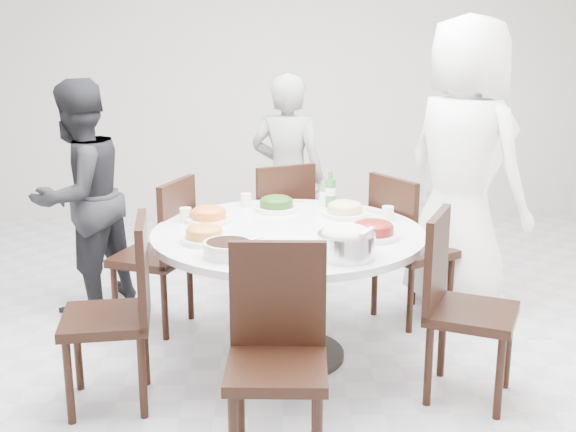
{
  "coord_description": "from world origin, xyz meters",
  "views": [
    {
      "loc": [
        -0.07,
        -3.97,
        1.83
      ],
      "look_at": [
        0.05,
        -0.12,
        0.82
      ],
      "focal_mm": 45.0,
      "sensor_mm": 36.0,
      "label": 1
    }
  ],
  "objects_px": {
    "chair_s": "(277,363)",
    "diner_right": "(464,166)",
    "chair_ne": "(414,248)",
    "diner_left": "(80,197)",
    "diner_middle": "(288,177)",
    "chair_n": "(274,228)",
    "soup_bowl": "(228,249)",
    "beverage_bottle": "(330,189)",
    "chair_sw": "(106,315)",
    "rice_bowl": "(346,245)",
    "dining_table": "(288,295)",
    "chair_nw": "(152,254)",
    "chair_se": "(472,309)"
  },
  "relations": [
    {
      "from": "chair_s",
      "to": "diner_right",
      "type": "relative_size",
      "value": 0.5
    },
    {
      "from": "chair_ne",
      "to": "diner_left",
      "type": "relative_size",
      "value": 0.62
    },
    {
      "from": "diner_middle",
      "to": "chair_n",
      "type": "bearing_deg",
      "value": 92.98
    },
    {
      "from": "chair_s",
      "to": "soup_bowl",
      "type": "xyz_separation_m",
      "value": [
        -0.22,
        0.6,
        0.31
      ]
    },
    {
      "from": "chair_s",
      "to": "beverage_bottle",
      "type": "relative_size",
      "value": 4.24
    },
    {
      "from": "chair_n",
      "to": "chair_sw",
      "type": "xyz_separation_m",
      "value": [
        -0.84,
        -1.53,
        0.0
      ]
    },
    {
      "from": "soup_bowl",
      "to": "rice_bowl",
      "type": "bearing_deg",
      "value": -3.1
    },
    {
      "from": "dining_table",
      "to": "chair_ne",
      "type": "distance_m",
      "value": 0.99
    },
    {
      "from": "chair_n",
      "to": "soup_bowl",
      "type": "distance_m",
      "value": 1.53
    },
    {
      "from": "chair_nw",
      "to": "rice_bowl",
      "type": "xyz_separation_m",
      "value": [
        1.1,
        -0.95,
        0.34
      ]
    },
    {
      "from": "chair_s",
      "to": "diner_middle",
      "type": "xyz_separation_m",
      "value": [
        0.12,
        2.48,
        0.28
      ]
    },
    {
      "from": "beverage_bottle",
      "to": "chair_nw",
      "type": "bearing_deg",
      "value": -176.39
    },
    {
      "from": "diner_left",
      "to": "soup_bowl",
      "type": "relative_size",
      "value": 6.24
    },
    {
      "from": "chair_ne",
      "to": "chair_s",
      "type": "xyz_separation_m",
      "value": [
        -0.9,
        -1.6,
        0.0
      ]
    },
    {
      "from": "chair_n",
      "to": "diner_middle",
      "type": "distance_m",
      "value": 0.5
    },
    {
      "from": "diner_left",
      "to": "diner_middle",
      "type": "bearing_deg",
      "value": 145.7
    },
    {
      "from": "dining_table",
      "to": "soup_bowl",
      "type": "xyz_separation_m",
      "value": [
        -0.31,
        -0.45,
        0.41
      ]
    },
    {
      "from": "chair_s",
      "to": "diner_right",
      "type": "distance_m",
      "value": 2.25
    },
    {
      "from": "dining_table",
      "to": "chair_sw",
      "type": "height_order",
      "value": "chair_sw"
    },
    {
      "from": "rice_bowl",
      "to": "soup_bowl",
      "type": "height_order",
      "value": "rice_bowl"
    },
    {
      "from": "dining_table",
      "to": "chair_se",
      "type": "bearing_deg",
      "value": -28.37
    },
    {
      "from": "diner_middle",
      "to": "chair_ne",
      "type": "bearing_deg",
      "value": 149.14
    },
    {
      "from": "dining_table",
      "to": "chair_ne",
      "type": "height_order",
      "value": "chair_ne"
    },
    {
      "from": "dining_table",
      "to": "diner_middle",
      "type": "xyz_separation_m",
      "value": [
        0.04,
        1.43,
        0.38
      ]
    },
    {
      "from": "chair_s",
      "to": "rice_bowl",
      "type": "height_order",
      "value": "chair_s"
    },
    {
      "from": "chair_n",
      "to": "chair_ne",
      "type": "bearing_deg",
      "value": 127.32
    },
    {
      "from": "rice_bowl",
      "to": "beverage_bottle",
      "type": "bearing_deg",
      "value": 89.31
    },
    {
      "from": "diner_left",
      "to": "chair_nw",
      "type": "bearing_deg",
      "value": 87.57
    },
    {
      "from": "beverage_bottle",
      "to": "chair_sw",
      "type": "bearing_deg",
      "value": -138.62
    },
    {
      "from": "chair_ne",
      "to": "rice_bowl",
      "type": "relative_size",
      "value": 3.36
    },
    {
      "from": "dining_table",
      "to": "chair_n",
      "type": "distance_m",
      "value": 1.04
    },
    {
      "from": "chair_ne",
      "to": "chair_n",
      "type": "height_order",
      "value": "same"
    },
    {
      "from": "dining_table",
      "to": "soup_bowl",
      "type": "bearing_deg",
      "value": -124.18
    },
    {
      "from": "chair_s",
      "to": "diner_middle",
      "type": "bearing_deg",
      "value": 89.95
    },
    {
      "from": "chair_ne",
      "to": "chair_se",
      "type": "xyz_separation_m",
      "value": [
        0.09,
        -1.03,
        0.0
      ]
    },
    {
      "from": "chair_n",
      "to": "diner_left",
      "type": "height_order",
      "value": "diner_left"
    },
    {
      "from": "diner_right",
      "to": "beverage_bottle",
      "type": "distance_m",
      "value": 0.91
    },
    {
      "from": "chair_ne",
      "to": "dining_table",
      "type": "bearing_deg",
      "value": 92.6
    },
    {
      "from": "diner_middle",
      "to": "rice_bowl",
      "type": "relative_size",
      "value": 5.37
    },
    {
      "from": "diner_right",
      "to": "rice_bowl",
      "type": "xyz_separation_m",
      "value": [
        -0.89,
        -1.23,
        -0.15
      ]
    },
    {
      "from": "chair_ne",
      "to": "chair_s",
      "type": "relative_size",
      "value": 1.0
    },
    {
      "from": "chair_s",
      "to": "chair_sw",
      "type": "bearing_deg",
      "value": 148.94
    },
    {
      "from": "chair_sw",
      "to": "diner_right",
      "type": "xyz_separation_m",
      "value": [
        2.07,
        1.25,
        0.48
      ]
    },
    {
      "from": "chair_nw",
      "to": "diner_left",
      "type": "bearing_deg",
      "value": -103.38
    },
    {
      "from": "soup_bowl",
      "to": "beverage_bottle",
      "type": "distance_m",
      "value": 1.15
    },
    {
      "from": "chair_n",
      "to": "chair_sw",
      "type": "height_order",
      "value": "same"
    },
    {
      "from": "chair_nw",
      "to": "soup_bowl",
      "type": "bearing_deg",
      "value": 50.43
    },
    {
      "from": "chair_se",
      "to": "beverage_bottle",
      "type": "bearing_deg",
      "value": 55.78
    },
    {
      "from": "chair_nw",
      "to": "beverage_bottle",
      "type": "xyz_separation_m",
      "value": [
        1.11,
        0.07,
        0.39
      ]
    },
    {
      "from": "chair_n",
      "to": "beverage_bottle",
      "type": "bearing_deg",
      "value": 101.3
    }
  ]
}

